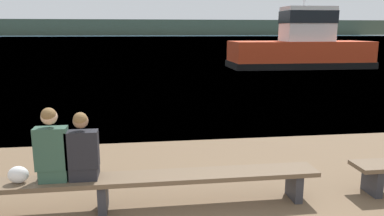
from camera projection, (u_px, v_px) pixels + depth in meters
name	position (u px, v px, depth m)	size (l,w,h in m)	color
water_surface	(141.00, 38.00, 125.11)	(240.00, 240.00, 0.00)	teal
far_shoreline	(140.00, 27.00, 194.94)	(600.00, 12.00, 7.90)	#384233
bench_main	(102.00, 184.00, 5.33)	(6.36, 0.49, 0.50)	brown
person_left	(52.00, 149.00, 5.14)	(0.44, 0.42, 1.05)	#2D4C3D
person_right	(83.00, 151.00, 5.20)	(0.44, 0.41, 0.97)	black
shopping_bag	(18.00, 175.00, 5.12)	(0.27, 0.18, 0.24)	white
tugboat_red	(301.00, 49.00, 25.91)	(9.71, 3.71, 7.40)	red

